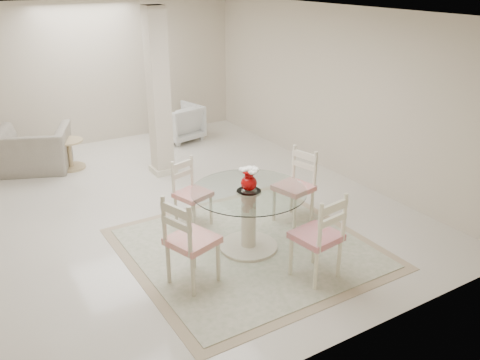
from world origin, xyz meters
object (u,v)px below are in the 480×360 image
side_table (70,155)px  recliner_taupe (34,150)px  dining_chair_east (297,181)px  dining_chair_south (322,231)px  armchair_white (179,123)px  red_vase (249,178)px  column (159,94)px  dining_table (249,220)px  dining_chair_north (189,188)px  dining_chair_west (187,236)px

side_table → recliner_taupe: bearing=158.5°
dining_chair_east → dining_chair_south: size_ratio=0.97×
dining_chair_south → armchair_white: 5.40m
recliner_taupe → side_table: (0.53, -0.21, -0.14)m
red_vase → recliner_taupe: size_ratio=0.26×
side_table → column: bearing=-37.8°
armchair_white → red_vase: bearing=63.3°
dining_chair_east → armchair_white: size_ratio=1.42×
column → armchair_white: column is taller
recliner_taupe → dining_chair_east: bearing=147.5°
red_vase → dining_chair_east: size_ratio=0.27×
recliner_taupe → column: bearing=168.9°
dining_chair_east → recliner_taupe: (-2.66, 3.80, -0.21)m
recliner_taupe → armchair_white: recliner_taupe is taller
dining_table → dining_chair_east: dining_chair_east is taller
armchair_white → side_table: armchair_white is taller
column → dining_chair_north: size_ratio=2.67×
dining_chair_west → side_table: dining_chair_west is taller
dining_chair_west → dining_chair_south: size_ratio=1.02×
dining_chair_west → recliner_taupe: bearing=-8.5°
dining_chair_north → armchair_white: size_ratio=1.29×
dining_chair_east → red_vase: bearing=-84.5°
dining_chair_east → recliner_taupe: size_ratio=0.97×
dining_table → dining_chair_west: size_ratio=1.17×
red_vase → recliner_taupe: (-1.69, 4.12, -0.57)m
red_vase → dining_chair_south: (0.31, -0.97, -0.34)m
dining_table → side_table: (-1.16, 3.91, -0.17)m
red_vase → dining_chair_west: size_ratio=0.25×
column → dining_table: 3.06m
dining_chair_north → side_table: 3.07m
dining_chair_east → dining_table: bearing=-84.7°
red_vase → side_table: (-1.16, 3.91, -0.71)m
column → dining_chair_west: (-1.10, -3.23, -0.73)m
dining_table → armchair_white: 4.50m
armchair_white → dining_chair_north: bearing=54.6°
dining_chair_west → column: bearing=-36.4°
column → dining_chair_south: column is taller
red_vase → armchair_white: bearing=75.6°
dining_chair_east → armchair_white: 4.05m
recliner_taupe → armchair_white: 2.82m
recliner_taupe → dining_chair_south: bearing=133.9°
column → side_table: column is taller
column → dining_chair_south: (0.18, -3.89, -0.75)m
dining_chair_west → recliner_taupe: size_ratio=1.02×
side_table → dining_chair_east: bearing=-59.3°
red_vase → dining_chair_north: 1.10m
dining_table → red_vase: bearing=-33.7°
column → side_table: size_ratio=5.28×
dining_chair_east → side_table: (-2.13, 3.59, -0.35)m
column → armchair_white: bearing=55.4°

